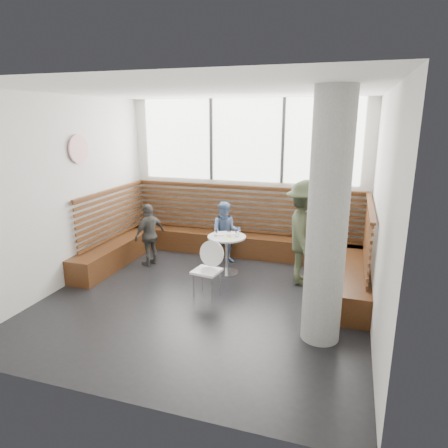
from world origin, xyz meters
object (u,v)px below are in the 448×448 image
(cafe_chair, at_px, (208,265))
(cafe_table, at_px, (227,247))
(child_back, at_px, (226,233))
(concrete_column, at_px, (327,221))
(adult_man, at_px, (304,233))
(child_left, at_px, (150,235))

(cafe_chair, bearing_deg, cafe_table, 97.98)
(cafe_table, xyz_separation_m, child_back, (-0.19, 0.56, 0.10))
(concrete_column, bearing_deg, adult_man, 104.46)
(cafe_chair, distance_m, adult_man, 1.75)
(child_left, bearing_deg, child_back, 133.49)
(concrete_column, height_order, cafe_chair, concrete_column)
(concrete_column, height_order, child_left, concrete_column)
(cafe_chair, height_order, adult_man, adult_man)
(cafe_chair, xyz_separation_m, child_back, (-0.19, 1.55, 0.09))
(concrete_column, relative_size, child_left, 2.61)
(cafe_table, xyz_separation_m, child_left, (-1.57, -0.02, 0.10))
(child_back, relative_size, child_left, 1.01)
(adult_man, bearing_deg, child_back, 59.65)
(concrete_column, distance_m, adult_man, 1.95)
(adult_man, height_order, child_left, adult_man)
(concrete_column, distance_m, child_back, 3.26)
(child_back, bearing_deg, concrete_column, -65.41)
(cafe_table, distance_m, cafe_chair, 0.99)
(child_left, bearing_deg, cafe_table, 111.36)
(child_left, bearing_deg, cafe_chair, 78.79)
(adult_man, bearing_deg, cafe_table, 78.90)
(cafe_chair, height_order, child_back, child_back)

